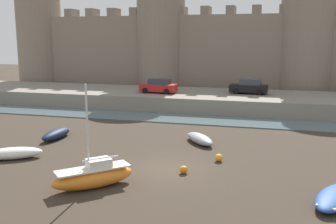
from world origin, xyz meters
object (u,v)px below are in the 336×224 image
(sailboat_foreground_centre, at_px, (94,176))
(car_quay_centre_east, at_px, (249,87))
(rowboat_near_channel_left, at_px, (56,134))
(rowboat_foreground_right, at_px, (336,197))
(rowboat_foreground_left, at_px, (200,139))
(mooring_buoy_off_centre, at_px, (184,170))
(car_quay_east, at_px, (159,86))
(mooring_buoy_mid_mud, at_px, (219,158))
(rowboat_midflat_right, at_px, (13,153))

(sailboat_foreground_centre, height_order, car_quay_centre_east, sailboat_foreground_centre)
(rowboat_near_channel_left, relative_size, rowboat_foreground_right, 0.82)
(rowboat_foreground_left, relative_size, mooring_buoy_off_centre, 7.42)
(rowboat_foreground_right, relative_size, car_quay_centre_east, 1.01)
(car_quay_east, bearing_deg, rowboat_foreground_right, -55.89)
(mooring_buoy_mid_mud, xyz_separation_m, car_quay_east, (-9.41, 18.12, 2.16))
(rowboat_near_channel_left, height_order, rowboat_foreground_left, rowboat_near_channel_left)
(rowboat_foreground_left, xyz_separation_m, mooring_buoy_off_centre, (0.36, -6.83, -0.11))
(mooring_buoy_mid_mud, bearing_deg, car_quay_east, 117.44)
(rowboat_foreground_left, xyz_separation_m, mooring_buoy_mid_mud, (1.99, -4.04, -0.10))
(rowboat_midflat_right, height_order, car_quay_east, car_quay_east)
(sailboat_foreground_centre, xyz_separation_m, mooring_buoy_mid_mud, (5.66, 6.12, -0.38))
(sailboat_foreground_centre, bearing_deg, mooring_buoy_mid_mud, 47.20)
(rowboat_foreground_right, bearing_deg, rowboat_midflat_right, 174.09)
(rowboat_foreground_right, bearing_deg, rowboat_foreground_left, 132.40)
(sailboat_foreground_centre, xyz_separation_m, mooring_buoy_off_centre, (4.03, 3.32, -0.39))
(mooring_buoy_off_centre, relative_size, car_quay_east, 0.11)
(rowboat_near_channel_left, bearing_deg, mooring_buoy_off_centre, -24.37)
(rowboat_foreground_right, relative_size, sailboat_foreground_centre, 0.77)
(rowboat_foreground_left, bearing_deg, car_quay_east, 117.78)
(rowboat_near_channel_left, xyz_separation_m, rowboat_foreground_left, (10.97, 1.70, -0.04))
(rowboat_foreground_left, height_order, sailboat_foreground_centre, sailboat_foreground_centre)
(rowboat_foreground_left, xyz_separation_m, car_quay_east, (-7.42, 14.09, 2.06))
(rowboat_foreground_left, relative_size, sailboat_foreground_centre, 0.64)
(rowboat_midflat_right, bearing_deg, car_quay_centre_east, 60.14)
(car_quay_centre_east, bearing_deg, rowboat_midflat_right, -119.86)
(rowboat_midflat_right, relative_size, sailboat_foreground_centre, 0.68)
(mooring_buoy_off_centre, bearing_deg, car_quay_east, 110.40)
(rowboat_foreground_right, bearing_deg, sailboat_foreground_centre, -174.40)
(sailboat_foreground_centre, distance_m, mooring_buoy_mid_mud, 8.35)
(sailboat_foreground_centre, relative_size, mooring_buoy_off_centre, 11.59)
(rowboat_foreground_left, height_order, rowboat_midflat_right, rowboat_midflat_right)
(car_quay_east, distance_m, car_quay_centre_east, 10.03)
(mooring_buoy_mid_mud, height_order, car_quay_east, car_quay_east)
(rowboat_midflat_right, distance_m, mooring_buoy_mid_mud, 13.21)
(rowboat_midflat_right, bearing_deg, mooring_buoy_off_centre, 0.94)
(mooring_buoy_mid_mud, distance_m, car_quay_east, 20.54)
(rowboat_foreground_right, height_order, car_quay_centre_east, car_quay_centre_east)
(rowboat_foreground_right, distance_m, car_quay_centre_east, 25.85)
(rowboat_foreground_left, relative_size, car_quay_east, 0.83)
(rowboat_foreground_right, xyz_separation_m, car_quay_centre_east, (-5.80, 25.11, 2.09))
(rowboat_midflat_right, bearing_deg, sailboat_foreground_centre, -23.56)
(rowboat_foreground_right, bearing_deg, car_quay_east, 124.11)
(mooring_buoy_mid_mud, height_order, mooring_buoy_off_centre, mooring_buoy_mid_mud)
(rowboat_near_channel_left, distance_m, car_quay_centre_east, 22.37)
(rowboat_near_channel_left, bearing_deg, rowboat_foreground_right, -20.82)
(mooring_buoy_mid_mud, relative_size, car_quay_centre_east, 0.12)
(rowboat_near_channel_left, xyz_separation_m, car_quay_centre_east, (13.38, 17.82, 2.02))
(mooring_buoy_off_centre, xyz_separation_m, car_quay_east, (-7.78, 20.92, 2.17))
(mooring_buoy_mid_mud, bearing_deg, rowboat_foreground_left, 116.23)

